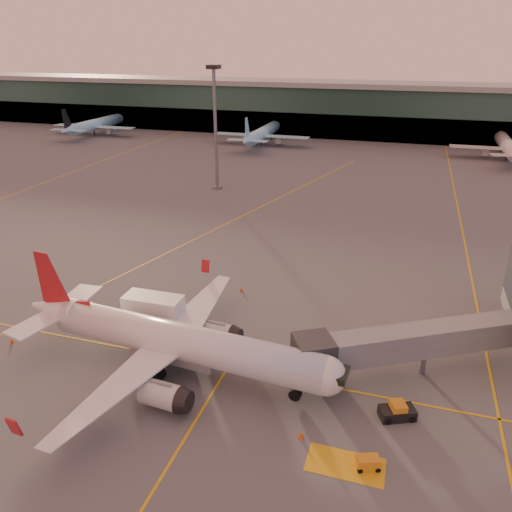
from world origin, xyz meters
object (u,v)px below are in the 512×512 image
(gpu_cart, at_px, (368,463))
(main_airplane, at_px, (174,341))
(pushback_tug, at_px, (397,412))
(catering_truck, at_px, (155,314))

(gpu_cart, bearing_deg, main_airplane, 139.85)
(gpu_cart, xyz_separation_m, pushback_tug, (1.87, 6.41, 0.13))
(catering_truck, relative_size, gpu_cart, 3.18)
(main_airplane, height_order, pushback_tug, main_airplane)
(gpu_cart, height_order, pushback_tug, pushback_tug)
(main_airplane, xyz_separation_m, pushback_tug, (21.23, -0.45, -2.74))
(pushback_tug, bearing_deg, gpu_cart, -130.24)
(catering_truck, bearing_deg, gpu_cart, -27.22)
(main_airplane, relative_size, pushback_tug, 10.12)
(main_airplane, height_order, catering_truck, main_airplane)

